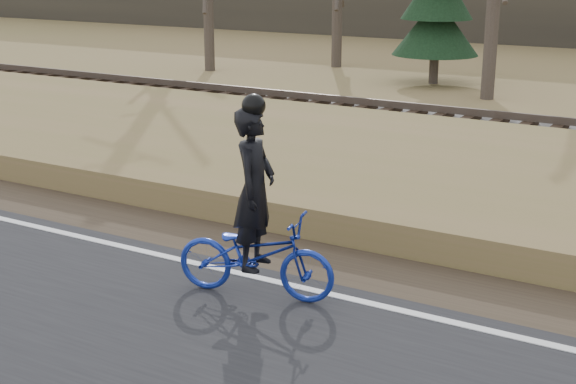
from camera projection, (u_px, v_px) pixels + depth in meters
The scene contains 7 objects.
ground at pixel (376, 319), 8.70m from camera, with size 120.00×120.00×0.00m, color olive.
edge_line at pixel (384, 307), 8.85m from camera, with size 120.00×0.12×0.01m, color silver.
shoulder at pixel (417, 280), 9.69m from camera, with size 120.00×1.60×0.04m, color #473A2B.
embankment at pixel (491, 201), 12.12m from camera, with size 120.00×5.00×0.44m, color olive.
ballast at pixel (549, 150), 15.27m from camera, with size 120.00×3.00×0.45m, color slate.
railroad at pixel (550, 134), 15.18m from camera, with size 120.00×2.40×0.29m.
cyclist at pixel (255, 234), 8.95m from camera, with size 1.95×1.02×2.32m.
Camera 1 is at (3.16, -7.35, 3.80)m, focal length 50.00 mm.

